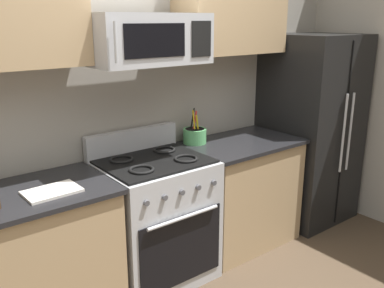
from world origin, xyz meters
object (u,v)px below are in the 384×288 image
(microwave, at_px, (148,39))
(cutting_board, at_px, (52,191))
(refrigerator, at_px, (310,129))
(utensil_crock, at_px, (195,135))
(range_oven, at_px, (155,218))

(microwave, relative_size, cutting_board, 2.56)
(cutting_board, bearing_deg, refrigerator, 1.80)
(microwave, distance_m, cutting_board, 1.14)
(cutting_board, bearing_deg, utensil_crock, 12.86)
(microwave, xyz_separation_m, cutting_board, (-0.77, -0.12, -0.84))
(microwave, relative_size, utensil_crock, 2.83)
(refrigerator, bearing_deg, cutting_board, -178.20)
(microwave, bearing_deg, refrigerator, -1.48)
(refrigerator, height_order, utensil_crock, refrigerator)
(range_oven, xyz_separation_m, utensil_crock, (0.53, 0.20, 0.50))
(microwave, xyz_separation_m, utensil_crock, (0.53, 0.17, -0.78))
(utensil_crock, xyz_separation_m, cutting_board, (-1.29, -0.30, -0.06))
(microwave, bearing_deg, range_oven, -90.00)
(range_oven, bearing_deg, cutting_board, -172.82)
(range_oven, relative_size, microwave, 1.37)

